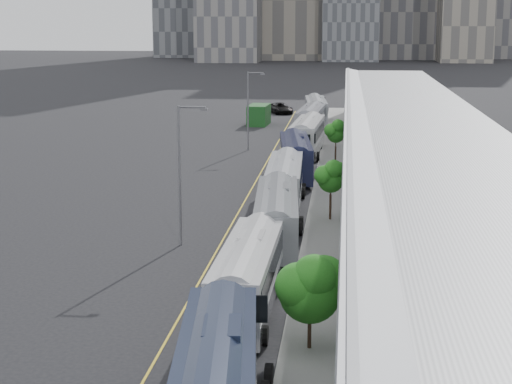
# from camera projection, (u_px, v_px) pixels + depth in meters

# --- Properties ---
(sidewalk) EXTENTS (10.00, 170.00, 0.12)m
(sidewalk) POSITION_uv_depth(u_px,v_px,m) (373.00, 226.00, 63.00)
(sidewalk) COLOR gray
(sidewalk) RESTS_ON ground
(lane_line) EXTENTS (0.12, 160.00, 0.02)m
(lane_line) POSITION_uv_depth(u_px,v_px,m) (232.00, 224.00, 64.09)
(lane_line) COLOR gold
(lane_line) RESTS_ON ground
(depot) EXTENTS (12.45, 160.40, 7.20)m
(depot) POSITION_uv_depth(u_px,v_px,m) (430.00, 182.00, 61.91)
(depot) COLOR gray
(depot) RESTS_ON ground
(bus_2) EXTENTS (2.92, 13.11, 3.82)m
(bus_2) POSITION_uv_depth(u_px,v_px,m) (248.00, 282.00, 44.62)
(bus_2) COLOR silver
(bus_2) RESTS_ON ground
(bus_3) EXTENTS (3.67, 13.84, 4.00)m
(bus_3) POSITION_uv_depth(u_px,v_px,m) (277.00, 224.00, 56.93)
(bus_3) COLOR slate
(bus_3) RESTS_ON ground
(bus_4) EXTENTS (3.17, 13.53, 3.93)m
(bus_4) POSITION_uv_depth(u_px,v_px,m) (284.00, 187.00, 69.45)
(bus_4) COLOR #ABADB5
(bus_4) RESTS_ON ground
(bus_5) EXTENTS (4.04, 13.71, 3.95)m
(bus_5) POSITION_uv_depth(u_px,v_px,m) (295.00, 160.00, 82.44)
(bus_5) COLOR #171934
(bus_5) RESTS_ON ground
(bus_6) EXTENTS (3.56, 14.12, 4.09)m
(bus_6) POSITION_uv_depth(u_px,v_px,m) (307.00, 139.00, 96.75)
(bus_6) COLOR silver
(bus_6) RESTS_ON ground
(bus_7) EXTENTS (3.67, 13.89, 4.02)m
(bus_7) POSITION_uv_depth(u_px,v_px,m) (311.00, 123.00, 111.55)
(bus_7) COLOR gray
(bus_7) RESTS_ON ground
(bus_8) EXTENTS (3.79, 13.88, 4.01)m
(bus_8) POSITION_uv_depth(u_px,v_px,m) (316.00, 113.00, 123.47)
(bus_8) COLOR #989BA1
(bus_8) RESTS_ON ground
(tree_1) EXTENTS (2.90, 2.90, 4.70)m
(tree_1) POSITION_uv_depth(u_px,v_px,m) (310.00, 283.00, 39.01)
(tree_1) COLOR black
(tree_1) RESTS_ON ground
(tree_2) EXTENTS (2.00, 2.00, 4.49)m
(tree_2) POSITION_uv_depth(u_px,v_px,m) (331.00, 176.00, 64.40)
(tree_2) COLOR black
(tree_2) RESTS_ON ground
(tree_3) EXTENTS (1.86, 1.86, 4.84)m
(tree_3) POSITION_uv_depth(u_px,v_px,m) (336.00, 131.00, 86.73)
(tree_3) COLOR black
(tree_3) RESTS_ON ground
(street_lamp_near) EXTENTS (2.04, 0.22, 9.50)m
(street_lamp_near) POSITION_uv_depth(u_px,v_px,m) (182.00, 166.00, 56.96)
(street_lamp_near) COLOR #59595E
(street_lamp_near) RESTS_ON ground
(street_lamp_far) EXTENTS (2.04, 0.22, 9.11)m
(street_lamp_far) POSITION_uv_depth(u_px,v_px,m) (250.00, 105.00, 98.88)
(street_lamp_far) COLOR #59595E
(street_lamp_far) RESTS_ON ground
(shipping_container) EXTENTS (3.04, 5.81, 2.92)m
(shipping_container) POSITION_uv_depth(u_px,v_px,m) (259.00, 115.00, 123.43)
(shipping_container) COLOR #133F16
(shipping_container) RESTS_ON ground
(suv) EXTENTS (5.11, 6.78, 1.71)m
(suv) POSITION_uv_depth(u_px,v_px,m) (280.00, 108.00, 138.58)
(suv) COLOR black
(suv) RESTS_ON ground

